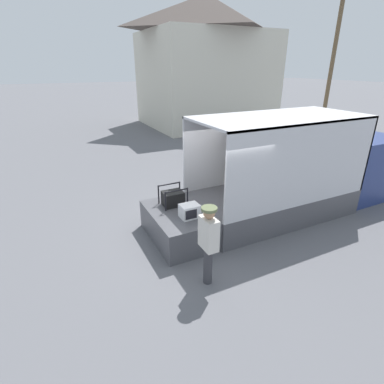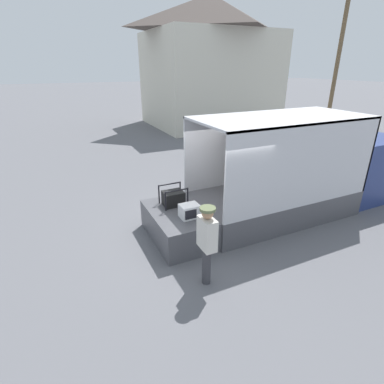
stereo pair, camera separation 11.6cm
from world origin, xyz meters
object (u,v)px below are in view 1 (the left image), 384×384
Objects in this scene: box_truck at (315,178)px; utility_pole at (333,58)px; portable_generator at (174,198)px; microwave at (190,211)px; worker_person at (209,238)px.

utility_pole reaches higher than box_truck.
portable_generator is (-4.62, 0.41, 0.07)m from box_truck.
microwave is 0.05× the size of utility_pole.
utility_pole is (11.20, 9.58, 3.72)m from box_truck.
worker_person is (-0.23, -2.26, 0.10)m from portable_generator.
worker_person is at bearing -144.52° from utility_pole.
worker_person is at bearing -159.11° from box_truck.
worker_person reaches higher than portable_generator.
utility_pole is at bearing 32.39° from microwave.
worker_person is at bearing -95.84° from portable_generator.
worker_person is 0.19× the size of utility_pole.
portable_generator is at bearing -149.87° from utility_pole.
microwave is 19.01m from utility_pole.
portable_generator reaches higher than microwave.
microwave is 0.81m from portable_generator.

